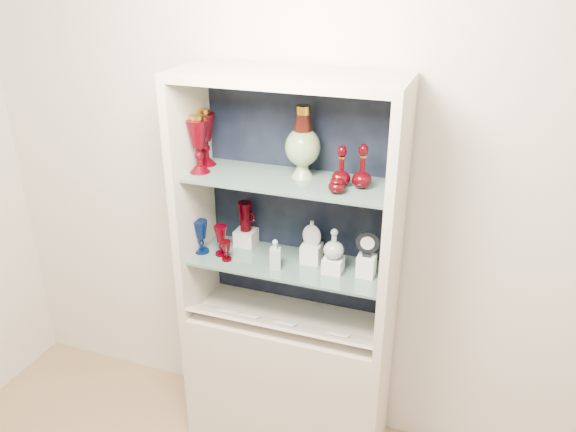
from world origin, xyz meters
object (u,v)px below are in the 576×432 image
(pedestal_lamp_right, at_px, (198,144))
(clear_square_bottle, at_px, (275,254))
(clear_round_decanter, at_px, (334,244))
(lidded_bowl, at_px, (337,184))
(ruby_goblet_tall, at_px, (221,240))
(cameo_medallion, at_px, (368,244))
(ruby_decanter_a, at_px, (363,164))
(ruby_decanter_b, at_px, (342,165))
(ruby_pitcher, at_px, (245,216))
(enamel_urn, at_px, (303,142))
(cobalt_goblet, at_px, (201,237))
(flat_flask, at_px, (312,232))
(pedestal_lamp_left, at_px, (205,137))
(ruby_goblet_small, at_px, (226,251))

(pedestal_lamp_right, relative_size, clear_square_bottle, 1.81)
(pedestal_lamp_right, relative_size, clear_round_decanter, 1.90)
(lidded_bowl, xyz_separation_m, ruby_goblet_tall, (-0.58, 0.05, -0.38))
(lidded_bowl, distance_m, cameo_medallion, 0.34)
(ruby_goblet_tall, bearing_deg, ruby_decanter_a, 3.63)
(ruby_decanter_b, height_order, lidded_bowl, ruby_decanter_b)
(ruby_pitcher, bearing_deg, clear_round_decanter, 3.34)
(lidded_bowl, bearing_deg, cameo_medallion, 34.35)
(ruby_goblet_tall, xyz_separation_m, clear_round_decanter, (0.55, 0.02, 0.06))
(enamel_urn, xyz_separation_m, clear_round_decanter, (0.18, -0.07, -0.44))
(pedestal_lamp_right, relative_size, lidded_bowl, 3.24)
(lidded_bowl, relative_size, ruby_goblet_tall, 0.53)
(cobalt_goblet, relative_size, flat_flask, 1.35)
(ruby_decanter_a, xyz_separation_m, clear_square_bottle, (-0.37, -0.08, -0.46))
(pedestal_lamp_left, bearing_deg, ruby_decanter_b, -5.35)
(pedestal_lamp_left, bearing_deg, ruby_pitcher, 14.71)
(ruby_decanter_a, distance_m, flat_flask, 0.44)
(cobalt_goblet, xyz_separation_m, flat_flask, (0.53, 0.09, 0.07))
(clear_round_decanter, bearing_deg, cobalt_goblet, -177.45)
(lidded_bowl, xyz_separation_m, cobalt_goblet, (-0.68, 0.04, -0.38))
(clear_square_bottle, bearing_deg, cameo_medallion, 10.08)
(ruby_decanter_a, height_order, ruby_pitcher, ruby_decanter_a)
(ruby_decanter_a, distance_m, ruby_decanter_b, 0.09)
(ruby_decanter_b, distance_m, ruby_goblet_small, 0.71)
(lidded_bowl, bearing_deg, flat_flask, 137.44)
(ruby_decanter_b, xyz_separation_m, ruby_goblet_tall, (-0.57, -0.03, -0.44))
(ruby_goblet_small, bearing_deg, cobalt_goblet, 166.80)
(ruby_pitcher, relative_size, clear_square_bottle, 1.02)
(pedestal_lamp_left, distance_m, ruby_goblet_tall, 0.50)
(ruby_goblet_tall, relative_size, cameo_medallion, 1.25)
(ruby_goblet_tall, distance_m, flat_flask, 0.45)
(ruby_decanter_a, distance_m, ruby_goblet_tall, 0.80)
(enamel_urn, xyz_separation_m, ruby_pitcher, (-0.31, 0.05, -0.43))
(clear_square_bottle, bearing_deg, ruby_pitcher, 141.72)
(pedestal_lamp_left, bearing_deg, ruby_decanter_a, -3.99)
(ruby_goblet_tall, relative_size, ruby_goblet_small, 1.54)
(ruby_goblet_small, relative_size, clear_round_decanter, 0.72)
(clear_square_bottle, height_order, cameo_medallion, cameo_medallion)
(pedestal_lamp_right, bearing_deg, clear_round_decanter, 2.86)
(clear_square_bottle, bearing_deg, clear_round_decanter, 12.47)
(ruby_goblet_tall, distance_m, ruby_pitcher, 0.18)
(ruby_goblet_tall, bearing_deg, ruby_goblet_small, -42.09)
(pedestal_lamp_left, bearing_deg, flat_flask, -1.45)
(ruby_decanter_a, height_order, clear_round_decanter, ruby_decanter_a)
(flat_flask, bearing_deg, cobalt_goblet, -170.74)
(ruby_decanter_a, xyz_separation_m, clear_round_decanter, (-0.11, -0.02, -0.39))
(clear_square_bottle, bearing_deg, lidded_bowl, -2.96)
(enamel_urn, bearing_deg, clear_square_bottle, -124.32)
(pedestal_lamp_right, bearing_deg, clear_square_bottle, -3.98)
(pedestal_lamp_left, relative_size, ruby_decanter_b, 1.39)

